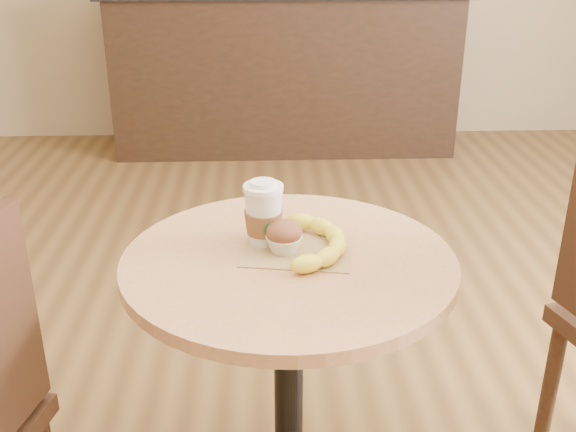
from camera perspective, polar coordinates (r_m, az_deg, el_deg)
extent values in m
cylinder|color=black|center=(1.69, 0.06, -14.82)|extent=(0.07, 0.07, 0.72)
cylinder|color=tan|center=(1.49, 0.06, -3.95)|extent=(0.74, 0.74, 0.03)
cylinder|color=#361F13|center=(1.99, 21.13, -14.27)|extent=(0.04, 0.04, 0.52)
cube|color=black|center=(4.56, -0.27, 11.91)|extent=(2.20, 0.60, 1.00)
cube|color=#9C7B4B|center=(1.51, 0.79, -3.01)|extent=(0.27, 0.22, 0.00)
cylinder|color=white|center=(1.50, -2.12, 2.41)|extent=(0.09, 0.09, 0.01)
cylinder|color=white|center=(1.49, -2.12, 2.79)|extent=(0.06, 0.06, 0.01)
cylinder|color=#085527|center=(1.49, -1.47, -1.14)|extent=(0.03, 0.01, 0.03)
ellipsoid|color=brown|center=(1.48, -0.34, -1.35)|extent=(0.08, 0.08, 0.05)
ellipsoid|color=#FDF3CA|center=(1.48, -0.34, -0.76)|extent=(0.03, 0.03, 0.02)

